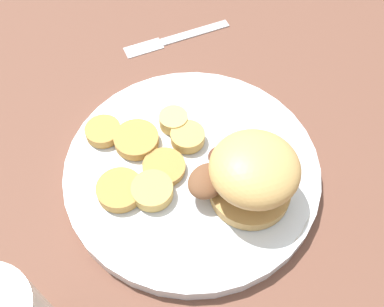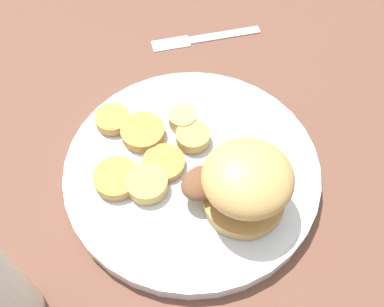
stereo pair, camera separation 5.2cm
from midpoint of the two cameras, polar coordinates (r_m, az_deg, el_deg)
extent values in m
plane|color=brown|center=(0.56, 2.65, -2.90)|extent=(4.00, 4.00, 0.00)
cylinder|color=white|center=(0.55, 2.70, -2.34)|extent=(0.31, 0.31, 0.02)
torus|color=white|center=(0.54, 2.73, -1.85)|extent=(0.31, 0.31, 0.01)
cylinder|color=tan|center=(0.51, 9.42, -6.04)|extent=(0.09, 0.09, 0.01)
ellipsoid|color=#563323|center=(0.50, 9.41, -4.75)|extent=(0.06, 0.06, 0.02)
ellipsoid|color=#4C281E|center=(0.50, 10.62, -5.24)|extent=(0.04, 0.05, 0.01)
ellipsoid|color=brown|center=(0.51, 11.22, -4.02)|extent=(0.04, 0.04, 0.02)
ellipsoid|color=brown|center=(0.52, 9.40, -1.12)|extent=(0.05, 0.04, 0.02)
ellipsoid|color=#563323|center=(0.52, 6.50, -1.12)|extent=(0.04, 0.04, 0.01)
ellipsoid|color=brown|center=(0.50, 4.13, -3.96)|extent=(0.04, 0.05, 0.02)
ellipsoid|color=tan|center=(0.47, 10.23, -3.25)|extent=(0.10, 0.10, 0.05)
cylinder|color=#DBB766|center=(0.57, 1.40, 4.31)|extent=(0.04, 0.04, 0.02)
cylinder|color=tan|center=(0.52, -2.87, -4.11)|extent=(0.05, 0.05, 0.02)
cylinder|color=tan|center=(0.55, 2.80, 1.96)|extent=(0.04, 0.04, 0.02)
cylinder|color=#BC8942|center=(0.58, -7.51, 4.14)|extent=(0.04, 0.04, 0.01)
cylinder|color=#BC8942|center=(0.54, -0.85, -1.40)|extent=(0.05, 0.05, 0.01)
cylinder|color=#BC8942|center=(0.53, -6.81, -3.37)|extent=(0.05, 0.05, 0.01)
cylinder|color=#BC8942|center=(0.56, -3.66, 2.56)|extent=(0.06, 0.06, 0.01)
cube|color=silver|center=(0.72, 6.28, 14.68)|extent=(0.07, 0.11, 0.00)
cube|color=silver|center=(0.71, -0.55, 13.68)|extent=(0.05, 0.06, 0.00)
camera|label=1|loc=(0.03, -87.13, 4.28)|focal=42.00mm
camera|label=2|loc=(0.03, 92.87, -4.28)|focal=42.00mm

